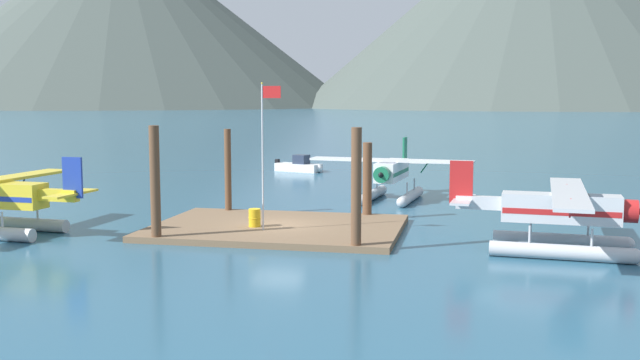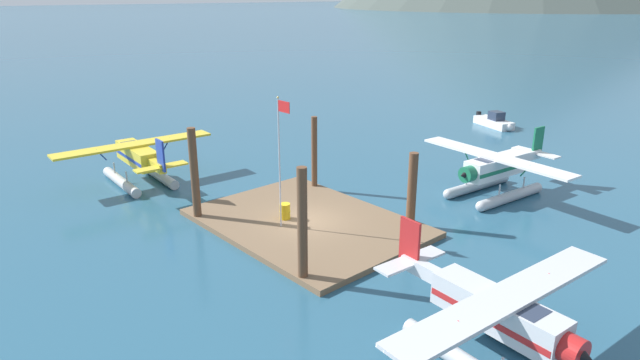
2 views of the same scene
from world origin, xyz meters
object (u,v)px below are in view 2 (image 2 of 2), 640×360
at_px(boat_white_open_north, 495,122).
at_px(fuel_drum, 285,211).
at_px(mooring_buoy, 149,165).
at_px(flagpole, 281,150).
at_px(seaplane_yellow_port_aft, 138,160).
at_px(seaplane_white_bow_right, 495,172).
at_px(seaplane_silver_stbd_aft, 497,321).

bearing_deg(boat_white_open_north, fuel_drum, -80.77).
distance_m(mooring_buoy, boat_white_open_north, 31.92).
height_order(flagpole, fuel_drum, flagpole).
height_order(fuel_drum, seaplane_yellow_port_aft, seaplane_yellow_port_aft).
xyz_separation_m(fuel_drum, seaplane_yellow_port_aft, (-11.90, -3.01, 0.84)).
xyz_separation_m(mooring_buoy, boat_white_open_north, (9.32, 30.53, 0.11)).
height_order(fuel_drum, seaplane_white_bow_right, seaplane_white_bow_right).
bearing_deg(fuel_drum, seaplane_white_bow_right, 67.06).
relative_size(seaplane_yellow_port_aft, boat_white_open_north, 2.23).
relative_size(fuel_drum, seaplane_silver_stbd_aft, 0.08).
xyz_separation_m(seaplane_silver_stbd_aft, seaplane_white_bow_right, (-8.77, 14.43, 0.00)).
bearing_deg(seaplane_yellow_port_aft, seaplane_silver_stbd_aft, 2.37).
distance_m(fuel_drum, seaplane_white_bow_right, 13.59).
relative_size(flagpole, mooring_buoy, 9.30).
bearing_deg(seaplane_silver_stbd_aft, seaplane_white_bow_right, 121.29).
relative_size(mooring_buoy, seaplane_yellow_port_aft, 0.07).
bearing_deg(seaplane_white_bow_right, mooring_buoy, -144.39).
xyz_separation_m(seaplane_silver_stbd_aft, boat_white_open_north, (-18.79, 31.10, -1.09)).
relative_size(seaplane_white_bow_right, boat_white_open_north, 2.23).
relative_size(seaplane_silver_stbd_aft, seaplane_yellow_port_aft, 1.00).
bearing_deg(seaplane_yellow_port_aft, fuel_drum, 14.18).
height_order(fuel_drum, seaplane_silver_stbd_aft, seaplane_silver_stbd_aft).
bearing_deg(seaplane_white_bow_right, boat_white_open_north, 121.02).
relative_size(mooring_buoy, seaplane_silver_stbd_aft, 0.07).
height_order(seaplane_silver_stbd_aft, boat_white_open_north, seaplane_silver_stbd_aft).
xyz_separation_m(fuel_drum, boat_white_open_north, (-4.74, 29.17, -0.25)).
distance_m(seaplane_white_bow_right, boat_white_open_north, 19.49).
bearing_deg(mooring_buoy, boat_white_open_north, 73.03).
bearing_deg(flagpole, fuel_drum, 134.27).
height_order(mooring_buoy, boat_white_open_north, boat_white_open_north).
distance_m(flagpole, seaplane_yellow_port_aft, 13.22).
distance_m(seaplane_white_bow_right, seaplane_yellow_port_aft, 23.15).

